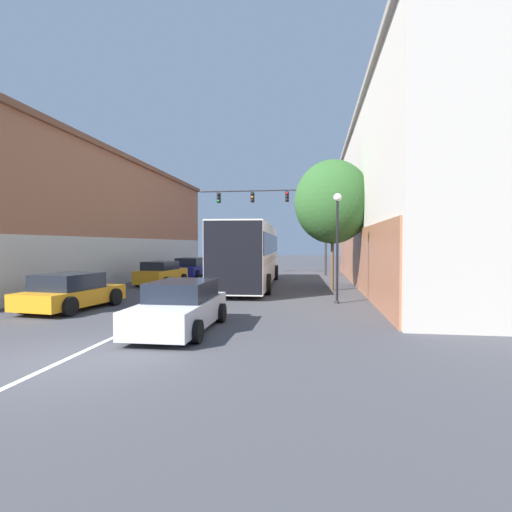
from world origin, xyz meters
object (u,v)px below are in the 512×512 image
at_px(hatchback_foreground, 180,307).
at_px(street_lamp, 337,238).
at_px(parked_car_left_far, 191,268).
at_px(parked_car_left_mid, 161,274).
at_px(traffic_signal_gantry, 283,208).
at_px(bus, 250,252).
at_px(street_tree_near, 333,202).
at_px(parked_car_left_near, 71,292).

bearing_deg(hatchback_foreground, street_lamp, -39.04).
relative_size(parked_car_left_far, street_lamp, 0.98).
distance_m(parked_car_left_mid, traffic_signal_gantry, 11.82).
distance_m(bus, street_lamp, 7.78).
relative_size(bus, street_tree_near, 1.90).
distance_m(bus, hatchback_foreground, 12.08).
bearing_deg(street_tree_near, traffic_signal_gantry, 108.30).
height_order(hatchback_foreground, parked_car_left_mid, parked_car_left_mid).
bearing_deg(parked_car_left_mid, bus, -83.13).
distance_m(parked_car_left_near, parked_car_left_mid, 9.02).
distance_m(hatchback_foreground, parked_car_left_near, 5.87).
bearing_deg(hatchback_foreground, parked_car_left_far, 16.35).
distance_m(parked_car_left_far, traffic_signal_gantry, 8.48).
bearing_deg(hatchback_foreground, parked_car_left_near, 61.06).
distance_m(street_lamp, street_tree_near, 4.99).
bearing_deg(hatchback_foreground, bus, -0.49).
distance_m(parked_car_left_near, street_tree_near, 12.98).
xyz_separation_m(parked_car_left_far, street_lamp, (10.01, -12.18, 1.98)).
distance_m(bus, parked_car_left_near, 10.64).
xyz_separation_m(hatchback_foreground, parked_car_left_far, (-5.40, 17.95, 0.01)).
bearing_deg(street_tree_near, hatchback_foreground, -114.07).
relative_size(street_lamp, street_tree_near, 0.66).
bearing_deg(parked_car_left_mid, parked_car_left_far, 6.30).
relative_size(bus, parked_car_left_far, 2.93).
distance_m(parked_car_left_far, street_lamp, 15.89).
bearing_deg(parked_car_left_mid, street_lamp, -116.63).
bearing_deg(parked_car_left_far, parked_car_left_mid, -178.64).
xyz_separation_m(parked_car_left_mid, parked_car_left_far, (-0.15, 6.12, -0.01)).
relative_size(parked_car_left_far, street_tree_near, 0.65).
distance_m(traffic_signal_gantry, street_lamp, 15.41).
relative_size(parked_car_left_near, parked_car_left_mid, 1.04).
height_order(hatchback_foreground, traffic_signal_gantry, traffic_signal_gantry).
height_order(hatchback_foreground, street_lamp, street_lamp).
bearing_deg(parked_car_left_far, traffic_signal_gantry, -68.39).
bearing_deg(parked_car_left_near, hatchback_foreground, -111.70).
bearing_deg(bus, street_tree_near, -112.43).
height_order(parked_car_left_near, parked_car_left_far, parked_car_left_far).
height_order(hatchback_foreground, parked_car_left_far, parked_car_left_far).
distance_m(bus, street_tree_near, 5.56).
relative_size(parked_car_left_near, street_lamp, 0.95).
bearing_deg(bus, street_lamp, -146.31).
distance_m(parked_car_left_far, street_tree_near, 13.18).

